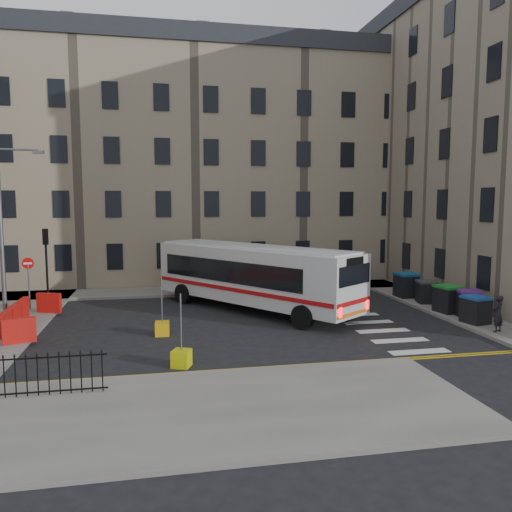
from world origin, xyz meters
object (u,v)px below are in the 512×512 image
object	(u,v)px
wheelie_bin_d	(426,292)
wheelie_bin_e	(406,285)
bus	(253,274)
pedestrian	(498,314)
bollard_yellow	(162,329)
bollard_chevron	(181,358)
wheelie_bin_c	(448,299)
streetlamp	(1,232)
wheelie_bin_b	(468,304)
wheelie_bin_a	(476,309)

from	to	relation	value
wheelie_bin_d	wheelie_bin_e	size ratio (longest dim) A/B	0.92
bus	pedestrian	bearing A→B (deg)	-72.49
bollard_yellow	bollard_chevron	bearing A→B (deg)	-81.82
bus	bollard_yellow	world-z (taller)	bus
pedestrian	bollard_yellow	size ratio (longest dim) A/B	2.66
wheelie_bin_c	wheelie_bin_d	distance (m)	2.41
bus	pedestrian	size ratio (longest dim) A/B	7.26
wheelie_bin_e	bollard_chevron	size ratio (longest dim) A/B	2.36
streetlamp	wheelie_bin_b	xyz separation A→B (m)	(22.01, -3.65, -3.53)
pedestrian	bollard_chevron	world-z (taller)	pedestrian
bus	pedestrian	distance (m)	11.74
wheelie_bin_e	bollard_chevron	xyz separation A→B (m)	(-13.61, -9.71, -0.56)
wheelie_bin_c	bus	bearing A→B (deg)	154.11
wheelie_bin_e	pedestrian	bearing A→B (deg)	-91.33
wheelie_bin_d	bollard_yellow	bearing A→B (deg)	-153.32
bus	bollard_chevron	xyz separation A→B (m)	(-4.16, -8.48, -1.64)
wheelie_bin_a	bollard_chevron	bearing A→B (deg)	-177.99
wheelie_bin_d	bollard_yellow	distance (m)	14.94
wheelie_bin_a	wheelie_bin_b	xyz separation A→B (m)	(0.43, 1.18, 0.02)
wheelie_bin_c	wheelie_bin_e	distance (m)	4.22
bollard_chevron	bollard_yellow	bearing A→B (deg)	98.18
wheelie_bin_b	bollard_chevron	size ratio (longest dim) A/B	2.35
wheelie_bin_c	pedestrian	distance (m)	3.96
wheelie_bin_a	bollard_chevron	distance (m)	14.03
wheelie_bin_d	bollard_chevron	size ratio (longest dim) A/B	2.16
wheelie_bin_a	wheelie_bin_d	world-z (taller)	wheelie_bin_a
wheelie_bin_b	wheelie_bin_d	size ratio (longest dim) A/B	1.09
bus	bollard_yellow	size ratio (longest dim) A/B	19.34
wheelie_bin_e	wheelie_bin_b	bearing A→B (deg)	-86.05
wheelie_bin_c	bollard_chevron	size ratio (longest dim) A/B	2.32
wheelie_bin_c	wheelie_bin_d	size ratio (longest dim) A/B	1.07
wheelie_bin_a	bollard_yellow	distance (m)	14.33
wheelie_bin_b	pedestrian	size ratio (longest dim) A/B	0.88
wheelie_bin_c	bollard_chevron	world-z (taller)	wheelie_bin_c
streetlamp	bus	distance (m)	12.33
wheelie_bin_a	pedestrian	xyz separation A→B (m)	(-0.07, -1.64, 0.17)
bus	bollard_yellow	bearing A→B (deg)	-175.12
wheelie_bin_e	pedestrian	size ratio (longest dim) A/B	0.89
streetlamp	wheelie_bin_a	bearing A→B (deg)	-12.61
bus	wheelie_bin_d	size ratio (longest dim) A/B	8.95
wheelie_bin_b	wheelie_bin_d	xyz separation A→B (m)	(-0.21, 3.55, -0.04)
bollard_yellow	bollard_chevron	size ratio (longest dim) A/B	1.00
wheelie_bin_b	bollard_chevron	xyz separation A→B (m)	(-14.09, -4.35, -0.51)
wheelie_bin_e	bollard_yellow	distance (m)	15.23
wheelie_bin_c	bollard_chevron	bearing A→B (deg)	-166.68
pedestrian	bollard_chevron	xyz separation A→B (m)	(-13.58, -1.54, -0.65)
wheelie_bin_d	pedestrian	world-z (taller)	pedestrian
pedestrian	streetlamp	bearing A→B (deg)	-41.79
wheelie_bin_a	wheelie_bin_b	bearing A→B (deg)	58.90
streetlamp	wheelie_bin_a	size ratio (longest dim) A/B	6.24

